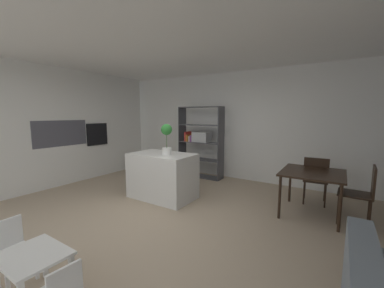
{
  "coord_description": "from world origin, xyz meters",
  "views": [
    {
      "loc": [
        2.46,
        -2.73,
        1.67
      ],
      "look_at": [
        0.19,
        0.8,
        1.14
      ],
      "focal_mm": 21.77,
      "sensor_mm": 36.0,
      "label": 1
    }
  ],
  "objects": [
    {
      "name": "ceiling_slab",
      "position": [
        0.0,
        0.0,
        2.77
      ],
      "size": [
        7.36,
        5.98,
        0.06
      ],
      "color": "white",
      "rests_on": "ground_plane"
    },
    {
      "name": "ground_plane",
      "position": [
        0.0,
        0.0,
        0.0
      ],
      "size": [
        10.13,
        10.13,
        0.0
      ],
      "primitive_type": "plane",
      "color": "tan"
    },
    {
      "name": "dining_table",
      "position": [
        2.11,
        1.49,
        0.66
      ],
      "size": [
        0.94,
        0.99,
        0.73
      ],
      "color": "black",
      "rests_on": "ground_plane"
    },
    {
      "name": "built_in_oven",
      "position": [
        -2.99,
        1.08,
        1.15
      ],
      "size": [
        0.06,
        0.59,
        0.57
      ],
      "color": "black",
      "rests_on": "ground_plane"
    },
    {
      "name": "child_chair_left",
      "position": [
        -0.23,
        -1.89,
        0.35
      ],
      "size": [
        0.33,
        0.33,
        0.63
      ],
      "rotation": [
        0.0,
        0.0,
        1.65
      ],
      "color": "white",
      "rests_on": "ground_plane"
    },
    {
      "name": "back_partition",
      "position": [
        0.0,
        2.96,
        1.37
      ],
      "size": [
        7.36,
        0.06,
        2.74
      ],
      "primitive_type": "cube",
      "color": "white",
      "rests_on": "ground_plane"
    },
    {
      "name": "child_table",
      "position": [
        0.24,
        -1.88,
        0.37
      ],
      "size": [
        0.59,
        0.47,
        0.45
      ],
      "color": "white",
      "rests_on": "ground_plane"
    },
    {
      "name": "kitchen_island",
      "position": [
        -0.5,
        0.77,
        0.45
      ],
      "size": [
        1.27,
        0.78,
        0.9
      ],
      "primitive_type": "cube",
      "color": "white",
      "rests_on": "ground_plane"
    },
    {
      "name": "dining_chair_window_side",
      "position": [
        2.8,
        1.48,
        0.55
      ],
      "size": [
        0.46,
        0.44,
        0.92
      ],
      "rotation": [
        0.0,
        0.0,
        -1.61
      ],
      "color": "black",
      "rests_on": "ground_plane"
    },
    {
      "name": "open_bookshelf",
      "position": [
        -0.69,
        2.56,
        0.99
      ],
      "size": [
        1.21,
        0.36,
        1.87
      ],
      "color": "#4C4C51",
      "rests_on": "ground_plane"
    },
    {
      "name": "potted_plant_on_island",
      "position": [
        -0.34,
        0.72,
        1.26
      ],
      "size": [
        0.21,
        0.21,
        0.59
      ],
      "color": "white",
      "rests_on": "kitchen_island"
    },
    {
      "name": "dining_chair_far",
      "position": [
        2.12,
        2.01,
        0.53
      ],
      "size": [
        0.44,
        0.45,
        0.9
      ],
      "rotation": [
        0.0,
        0.0,
        3.22
      ],
      "color": "black",
      "rests_on": "ground_plane"
    },
    {
      "name": "tall_cabinet_run_left",
      "position": [
        -3.32,
        0.0,
        1.37
      ],
      "size": [
        0.6,
        5.39,
        2.74
      ],
      "primitive_type": "cube",
      "color": "white",
      "rests_on": "ground_plane"
    },
    {
      "name": "cabinet_niche_splashback",
      "position": [
        -3.01,
        0.14,
        1.23
      ],
      "size": [
        0.01,
        1.24,
        0.6
      ],
      "color": "#4C4C56",
      "rests_on": "ground_plane"
    }
  ]
}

